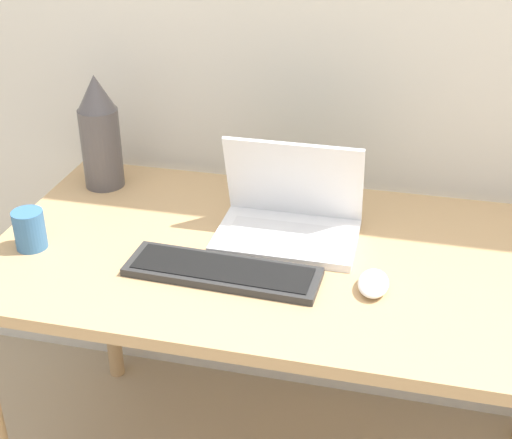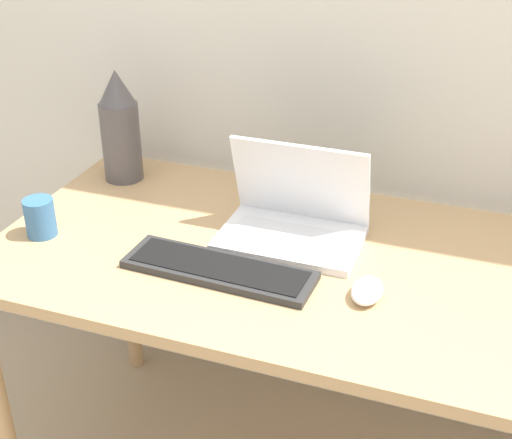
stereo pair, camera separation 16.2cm
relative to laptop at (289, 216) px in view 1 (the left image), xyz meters
name	(u,v)px [view 1 (the left image)]	position (x,y,z in m)	size (l,w,h in m)	color
wall_back	(331,9)	(0.03, 0.37, 0.42)	(6.00, 0.05, 2.50)	silver
desk	(293,283)	(0.03, -0.08, -0.14)	(1.45, 0.77, 0.78)	tan
laptop	(289,216)	(0.00, 0.00, 0.00)	(0.34, 0.23, 0.24)	white
keyboard	(223,271)	(-0.11, -0.21, -0.04)	(0.44, 0.15, 0.02)	#2D2D2D
mouse	(373,283)	(0.22, -0.19, -0.03)	(0.07, 0.11, 0.03)	white
vase	(100,133)	(-0.56, 0.16, 0.10)	(0.11, 0.11, 0.32)	#514C4C
mug	(30,230)	(-0.59, -0.20, 0.00)	(0.07, 0.07, 0.10)	teal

